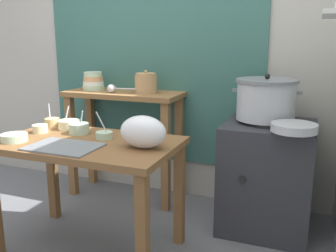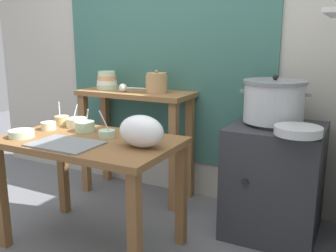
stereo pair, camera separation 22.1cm
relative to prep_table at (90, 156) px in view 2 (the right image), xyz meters
name	(u,v)px [view 2 (the right image)]	position (x,y,z in m)	size (l,w,h in m)	color
ground_plane	(110,247)	(0.11, 0.02, -0.61)	(9.00, 9.00, 0.00)	slate
wall_back	(192,41)	(0.20, 1.11, 0.69)	(4.40, 0.12, 2.60)	#B2ADA3
prep_table	(90,156)	(0.00, 0.00, 0.00)	(1.10, 0.66, 0.72)	brown
back_shelf_table	(136,117)	(-0.19, 0.85, 0.07)	(0.96, 0.40, 0.90)	olive
stove_block	(274,179)	(1.00, 0.72, -0.23)	(0.60, 0.61, 0.78)	#2D2D33
steamer_pot	(274,101)	(0.96, 0.74, 0.31)	(0.46, 0.41, 0.31)	#B7BABF
clay_pot	(157,83)	(0.01, 0.85, 0.37)	(0.17, 0.17, 0.18)	tan
bowl_stack_enamel	(107,81)	(-0.48, 0.86, 0.36)	(0.18, 0.18, 0.15)	#B7D1AD
ladle	(124,88)	(-0.24, 0.75, 0.33)	(0.27, 0.09, 0.07)	#B7BABF
serving_tray	(65,144)	(-0.04, -0.17, 0.12)	(0.40, 0.28, 0.01)	slate
plastic_bag	(141,131)	(0.38, -0.01, 0.20)	(0.27, 0.17, 0.19)	white
wide_pan	(298,131)	(1.16, 0.45, 0.20)	(0.27, 0.27, 0.05)	#B7BABF
prep_bowl_0	(48,125)	(-0.40, 0.07, 0.14)	(0.10, 0.10, 0.05)	beige
prep_bowl_1	(77,122)	(-0.28, 0.22, 0.14)	(0.14, 0.14, 0.15)	beige
prep_bowl_2	(85,126)	(-0.14, 0.14, 0.15)	(0.13, 0.13, 0.15)	#B7D1AD
prep_bowl_3	(62,120)	(-0.43, 0.23, 0.15)	(0.10, 0.10, 0.16)	#E5C684
prep_bowl_4	(107,133)	(0.08, 0.08, 0.14)	(0.10, 0.10, 0.17)	#B7D1AD
prep_bowl_5	(21,133)	(-0.40, -0.17, 0.14)	(0.16, 0.16, 0.05)	#B7D1AD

